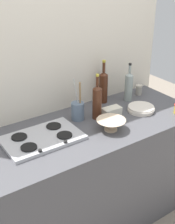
% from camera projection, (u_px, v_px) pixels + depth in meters
% --- Properties ---
extents(ground_plane, '(6.00, 6.00, 0.00)m').
position_uv_depth(ground_plane, '(88.00, 219.00, 2.65)').
color(ground_plane, gray).
rests_on(ground_plane, ground).
extents(counter_block, '(1.80, 0.70, 0.90)m').
position_uv_depth(counter_block, '(88.00, 177.00, 2.44)').
color(counter_block, '#4C4C51').
rests_on(counter_block, ground).
extents(backsplash_panel, '(1.90, 0.06, 2.27)m').
position_uv_depth(backsplash_panel, '(60.00, 81.00, 2.41)').
color(backsplash_panel, beige).
rests_on(backsplash_panel, ground).
extents(stovetop_hob, '(0.52, 0.33, 0.04)m').
position_uv_depth(stovetop_hob, '(42.00, 138.00, 2.08)').
color(stovetop_hob, '#B2B2B7').
rests_on(stovetop_hob, counter_block).
extents(plate_stack, '(0.21, 0.21, 0.04)m').
position_uv_depth(plate_stack, '(141.00, 109.00, 2.46)').
color(plate_stack, silver).
rests_on(plate_stack, counter_block).
extents(wine_bottle_leftmost, '(0.07, 0.07, 0.35)m').
position_uv_depth(wine_bottle_leftmost, '(97.00, 102.00, 2.30)').
color(wine_bottle_leftmost, '#472314').
rests_on(wine_bottle_leftmost, counter_block).
extents(wine_bottle_mid_left, '(0.07, 0.07, 0.36)m').
position_uv_depth(wine_bottle_mid_left, '(103.00, 86.00, 2.56)').
color(wine_bottle_mid_left, '#472314').
rests_on(wine_bottle_mid_left, counter_block).
extents(wine_bottle_mid_right, '(0.07, 0.07, 0.33)m').
position_uv_depth(wine_bottle_mid_right, '(129.00, 86.00, 2.59)').
color(wine_bottle_mid_right, gray).
rests_on(wine_bottle_mid_right, counter_block).
extents(mixing_bowl, '(0.21, 0.21, 0.08)m').
position_uv_depth(mixing_bowl, '(111.00, 124.00, 2.18)').
color(mixing_bowl, beige).
rests_on(mixing_bowl, counter_block).
extents(butter_dish, '(0.15, 0.09, 0.06)m').
position_uv_depth(butter_dish, '(112.00, 111.00, 2.40)').
color(butter_dish, silver).
rests_on(butter_dish, counter_block).
extents(utensil_crock, '(0.10, 0.10, 0.32)m').
position_uv_depth(utensil_crock, '(78.00, 110.00, 2.31)').
color(utensil_crock, slate).
rests_on(utensil_crock, counter_block).
extents(condiment_jar_rear, '(0.06, 0.06, 0.09)m').
position_uv_depth(condiment_jar_rear, '(139.00, 90.00, 2.74)').
color(condiment_jar_rear, '#9E998C').
rests_on(condiment_jar_rear, counter_block).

